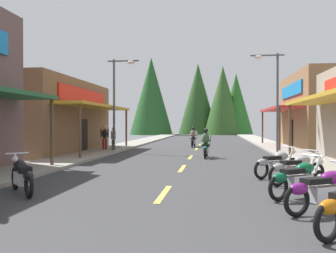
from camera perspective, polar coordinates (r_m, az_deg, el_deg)
name	(u,v)px	position (r m, az deg, el deg)	size (l,w,h in m)	color
ground	(195,152)	(24.33, 4.11, -3.95)	(9.32, 76.39, 0.10)	#38383A
sidewalk_left	(108,150)	(25.31, -9.19, -3.54)	(2.32, 76.39, 0.12)	gray
sidewalk_right	(287,151)	(24.69, 17.75, -3.65)	(2.32, 76.39, 0.12)	#9E9991
centerline_dashes	(196,149)	(26.59, 4.38, -3.45)	(0.16, 49.92, 0.01)	#E0C64C
storefront_left_far	(27,116)	(25.78, -20.73, 1.46)	(9.45, 11.24, 4.55)	brown
streetlamp_left	(119,91)	(23.90, -7.55, 5.33)	(2.01, 0.30, 5.89)	#474C51
streetlamp_right	(272,88)	(23.53, 15.69, 5.64)	(2.01, 0.30, 6.06)	#474C51
motorcycle_parked_right_1	(324,189)	(8.30, 22.76, -8.88)	(1.88, 1.20, 1.04)	black
motorcycle_parked_right_2	(299,178)	(9.74, 19.39, -7.47)	(1.73, 1.42, 1.04)	black
motorcycle_parked_right_3	(297,168)	(11.78, 19.08, -6.09)	(1.88, 1.19, 1.04)	black
motorcycle_parked_right_4	(277,163)	(13.12, 16.32, -5.41)	(1.74, 1.41, 1.04)	black
motorcycle_parked_left_2	(22,175)	(10.46, -21.44, -6.93)	(1.49, 1.68, 1.04)	black
rider_cruising_lead	(206,145)	(19.91, 5.82, -2.91)	(0.60, 2.14, 1.57)	black
rider_cruising_trailing	(193,139)	(28.72, 3.90, -1.86)	(0.60, 2.14, 1.57)	black
pedestrian_by_shop	(105,136)	(24.99, -9.67, -1.48)	(0.57, 0.26, 1.69)	maroon
pedestrian_browsing	(113,138)	(24.67, -8.36, -1.69)	(0.33, 0.56, 1.56)	#3F593F
treeline_backdrop	(196,100)	(62.38, 4.25, 4.06)	(20.07, 11.29, 12.53)	#295023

